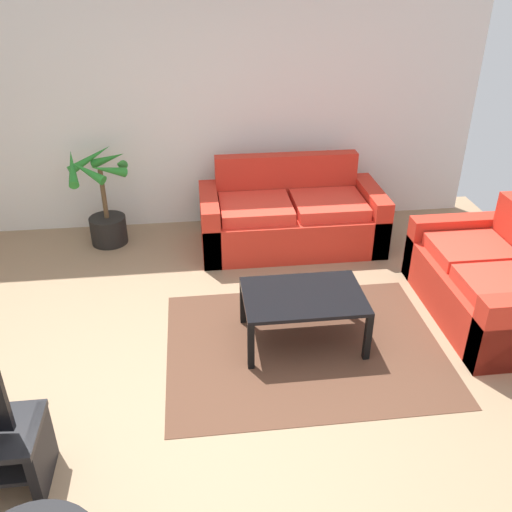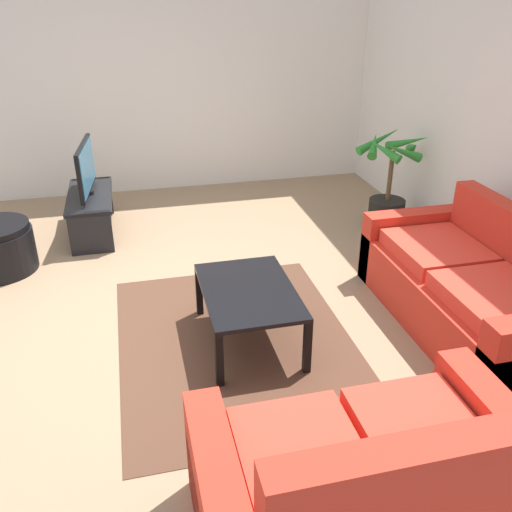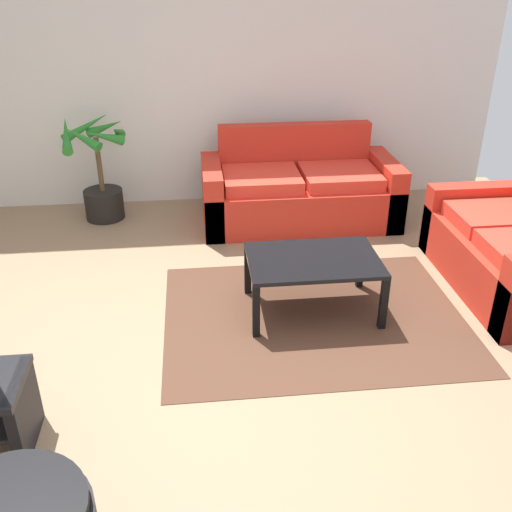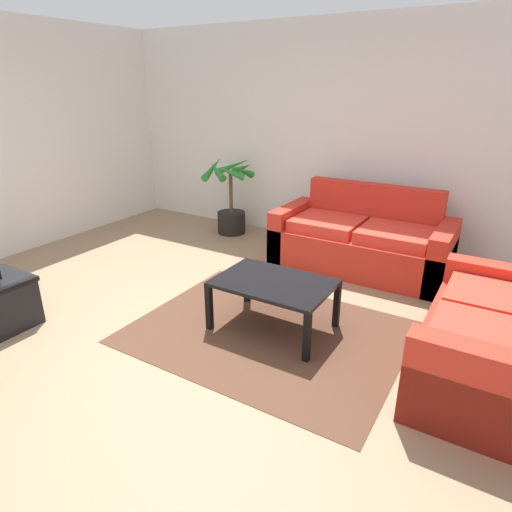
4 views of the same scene
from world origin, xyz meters
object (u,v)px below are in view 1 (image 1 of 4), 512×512
(couch_loveseat, at_px, (491,285))
(potted_palm, at_px, (104,207))
(coffee_table, at_px, (303,300))
(couch_main, at_px, (290,219))

(couch_loveseat, xyz_separation_m, potted_palm, (-3.44, 1.78, 0.13))
(coffee_table, relative_size, potted_palm, 0.93)
(couch_main, bearing_deg, coffee_table, -96.66)
(coffee_table, xyz_separation_m, potted_palm, (-1.77, 1.95, 0.04))
(coffee_table, distance_m, potted_palm, 2.63)
(coffee_table, bearing_deg, couch_main, 83.34)
(couch_loveseat, height_order, potted_palm, potted_palm)
(couch_main, height_order, couch_loveseat, same)
(couch_main, distance_m, couch_loveseat, 2.11)
(couch_loveseat, distance_m, potted_palm, 3.88)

